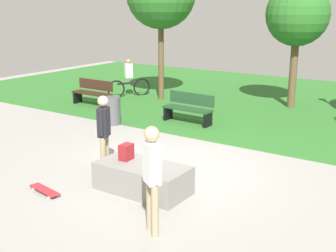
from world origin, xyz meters
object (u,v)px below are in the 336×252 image
at_px(concrete_ledge, 143,178).
at_px(park_bench_by_oak, 189,107).
at_px(trash_bin, 112,111).
at_px(tree_slender_maple, 297,15).
at_px(skater_performing_trick, 152,172).
at_px(skateboard_by_ledge, 45,190).
at_px(cyclist_on_bicycle, 129,81).
at_px(backpack_on_ledge, 126,152).
at_px(skater_watching, 104,128).
at_px(park_bench_near_lamppost, 93,92).

relative_size(concrete_ledge, park_bench_by_oak, 1.12).
bearing_deg(trash_bin, tree_slender_maple, 54.68).
xyz_separation_m(skater_performing_trick, tree_slender_maple, (-1.16, 10.04, 2.14)).
xyz_separation_m(skateboard_by_ledge, cyclist_on_bicycle, (-4.51, 8.25, 0.57)).
height_order(backpack_on_ledge, tree_slender_maple, tree_slender_maple).
relative_size(concrete_ledge, skateboard_by_ledge, 2.21).
bearing_deg(concrete_ledge, skateboard_by_ledge, -143.05).
bearing_deg(cyclist_on_bicycle, skater_watching, -54.91).
height_order(concrete_ledge, park_bench_by_oak, park_bench_by_oak).
xyz_separation_m(skater_watching, trash_bin, (-2.52, 3.16, -0.57)).
bearing_deg(park_bench_by_oak, concrete_ledge, -68.49).
bearing_deg(trash_bin, skateboard_by_ledge, -63.96).
bearing_deg(park_bench_by_oak, skateboard_by_ledge, -85.97).
bearing_deg(trash_bin, park_bench_near_lamppost, 144.68).
relative_size(skater_watching, cyclist_on_bicycle, 1.05).
distance_m(skater_performing_trick, cyclist_on_bicycle, 10.99).
xyz_separation_m(backpack_on_ledge, skater_performing_trick, (1.56, -1.28, 0.34)).
xyz_separation_m(tree_slender_maple, trash_bin, (-3.76, -5.31, -2.77)).
bearing_deg(concrete_ledge, trash_bin, 137.32).
relative_size(skater_watching, park_bench_by_oak, 1.05).
xyz_separation_m(skater_performing_trick, skater_watching, (-2.40, 1.57, -0.05)).
height_order(skater_performing_trick, trash_bin, skater_performing_trick).
xyz_separation_m(concrete_ledge, park_bench_by_oak, (-1.95, 4.96, 0.21)).
xyz_separation_m(park_bench_by_oak, tree_slender_maple, (1.92, 3.85, 2.71)).
distance_m(concrete_ledge, skater_performing_trick, 1.84).
distance_m(concrete_ledge, trash_bin, 5.16).
bearing_deg(skateboard_by_ledge, concrete_ledge, 36.95).
relative_size(skater_performing_trick, skater_watching, 1.04).
relative_size(skateboard_by_ledge, cyclist_on_bicycle, 0.51).
height_order(concrete_ledge, skateboard_by_ledge, concrete_ledge).
height_order(tree_slender_maple, cyclist_on_bicycle, tree_slender_maple).
distance_m(park_bench_by_oak, cyclist_on_bicycle, 4.61).
distance_m(skateboard_by_ledge, tree_slender_maple, 10.54).
height_order(skater_watching, tree_slender_maple, tree_slender_maple).
xyz_separation_m(park_bench_near_lamppost, park_bench_by_oak, (4.16, -0.19, 0.00)).
bearing_deg(skater_watching, skater_performing_trick, -33.27).
relative_size(concrete_ledge, trash_bin, 2.15).
relative_size(concrete_ledge, backpack_on_ledge, 5.69).
relative_size(backpack_on_ledge, trash_bin, 0.38).
distance_m(skater_watching, park_bench_near_lamppost, 6.83).
height_order(park_bench_by_oak, cyclist_on_bicycle, cyclist_on_bicycle).
bearing_deg(skater_performing_trick, skateboard_by_ledge, 178.12).
distance_m(backpack_on_ledge, skater_watching, 0.93).
xyz_separation_m(skater_watching, tree_slender_maple, (1.24, 8.46, 2.19)).
bearing_deg(cyclist_on_bicycle, park_bench_by_oak, -27.82).
bearing_deg(concrete_ledge, skater_watching, 165.02).
relative_size(backpack_on_ledge, cyclist_on_bicycle, 0.20).
relative_size(skater_performing_trick, cyclist_on_bicycle, 1.09).
xyz_separation_m(concrete_ledge, park_bench_near_lamppost, (-6.11, 5.14, 0.21)).
relative_size(park_bench_by_oak, trash_bin, 1.91).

